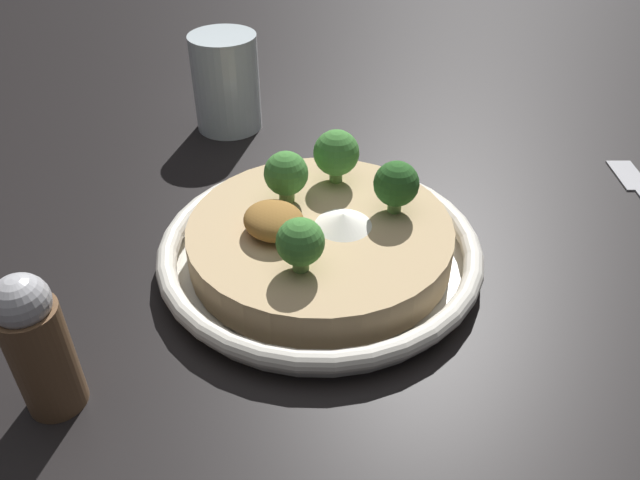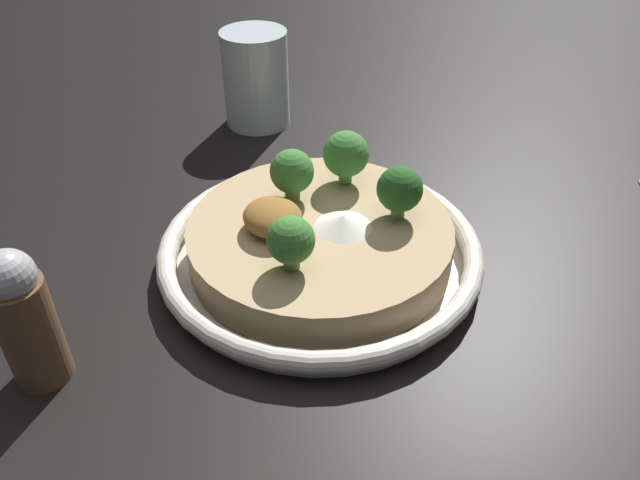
{
  "view_description": "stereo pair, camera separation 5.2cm",
  "coord_description": "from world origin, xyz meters",
  "px_view_note": "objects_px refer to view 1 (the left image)",
  "views": [
    {
      "loc": [
        -0.32,
        0.25,
        0.34
      ],
      "look_at": [
        0.0,
        0.0,
        0.02
      ],
      "focal_mm": 35.0,
      "sensor_mm": 36.0,
      "label": 1
    },
    {
      "loc": [
        -0.35,
        0.21,
        0.34
      ],
      "look_at": [
        0.0,
        0.0,
        0.02
      ],
      "focal_mm": 35.0,
      "sensor_mm": 36.0,
      "label": 2
    }
  ],
  "objects_px": {
    "pepper_shaker": "(38,345)",
    "broccoli_front": "(396,185)",
    "broccoli_right": "(290,173)",
    "drinking_glass": "(226,83)",
    "risotto_bowl": "(320,246)",
    "broccoli_back": "(300,243)",
    "broccoli_front_right": "(336,154)"
  },
  "relations": [
    {
      "from": "broccoli_front_right",
      "to": "drinking_glass",
      "type": "xyz_separation_m",
      "value": [
        0.22,
        -0.02,
        -0.01
      ]
    },
    {
      "from": "risotto_bowl",
      "to": "broccoli_right",
      "type": "xyz_separation_m",
      "value": [
        0.05,
        -0.0,
        0.05
      ]
    },
    {
      "from": "broccoli_back",
      "to": "drinking_glass",
      "type": "height_order",
      "value": "drinking_glass"
    },
    {
      "from": "risotto_bowl",
      "to": "broccoli_front_right",
      "type": "height_order",
      "value": "broccoli_front_right"
    },
    {
      "from": "broccoli_front",
      "to": "broccoli_front_right",
      "type": "relative_size",
      "value": 0.93
    },
    {
      "from": "drinking_glass",
      "to": "pepper_shaker",
      "type": "relative_size",
      "value": 1.01
    },
    {
      "from": "broccoli_front",
      "to": "broccoli_back",
      "type": "relative_size",
      "value": 1.05
    },
    {
      "from": "broccoli_back",
      "to": "broccoli_right",
      "type": "height_order",
      "value": "broccoli_right"
    },
    {
      "from": "pepper_shaker",
      "to": "drinking_glass",
      "type": "bearing_deg",
      "value": -47.65
    },
    {
      "from": "risotto_bowl",
      "to": "pepper_shaker",
      "type": "height_order",
      "value": "pepper_shaker"
    },
    {
      "from": "broccoli_back",
      "to": "broccoli_front_right",
      "type": "distance_m",
      "value": 0.13
    },
    {
      "from": "broccoli_front",
      "to": "risotto_bowl",
      "type": "bearing_deg",
      "value": 69.86
    },
    {
      "from": "broccoli_back",
      "to": "broccoli_right",
      "type": "xyz_separation_m",
      "value": [
        0.08,
        -0.05,
        0.0
      ]
    },
    {
      "from": "broccoli_back",
      "to": "pepper_shaker",
      "type": "xyz_separation_m",
      "value": [
        0.03,
        0.18,
        -0.01
      ]
    },
    {
      "from": "pepper_shaker",
      "to": "risotto_bowl",
      "type": "bearing_deg",
      "value": -87.96
    },
    {
      "from": "broccoli_back",
      "to": "broccoli_front_right",
      "type": "xyz_separation_m",
      "value": [
        0.08,
        -0.1,
        0.0
      ]
    },
    {
      "from": "risotto_bowl",
      "to": "pepper_shaker",
      "type": "xyz_separation_m",
      "value": [
        -0.01,
        0.23,
        0.04
      ]
    },
    {
      "from": "broccoli_right",
      "to": "broccoli_front_right",
      "type": "bearing_deg",
      "value": -91.87
    },
    {
      "from": "broccoli_front_right",
      "to": "broccoli_back",
      "type": "bearing_deg",
      "value": 129.11
    },
    {
      "from": "broccoli_front",
      "to": "broccoli_right",
      "type": "relative_size",
      "value": 1.0
    },
    {
      "from": "broccoli_right",
      "to": "drinking_glass",
      "type": "relative_size",
      "value": 0.42
    },
    {
      "from": "broccoli_back",
      "to": "drinking_glass",
      "type": "xyz_separation_m",
      "value": [
        0.3,
        -0.12,
        -0.01
      ]
    },
    {
      "from": "broccoli_right",
      "to": "pepper_shaker",
      "type": "distance_m",
      "value": 0.24
    },
    {
      "from": "broccoli_back",
      "to": "broccoli_front",
      "type": "bearing_deg",
      "value": -83.01
    },
    {
      "from": "pepper_shaker",
      "to": "broccoli_front",
      "type": "bearing_deg",
      "value": -92.87
    },
    {
      "from": "risotto_bowl",
      "to": "broccoli_right",
      "type": "distance_m",
      "value": 0.07
    },
    {
      "from": "broccoli_back",
      "to": "broccoli_right",
      "type": "distance_m",
      "value": 0.1
    },
    {
      "from": "broccoli_back",
      "to": "broccoli_front_right",
      "type": "bearing_deg",
      "value": -50.89
    },
    {
      "from": "broccoli_front",
      "to": "broccoli_back",
      "type": "height_order",
      "value": "broccoli_front"
    },
    {
      "from": "broccoli_front",
      "to": "broccoli_right",
      "type": "xyz_separation_m",
      "value": [
        0.07,
        0.06,
        -0.0
      ]
    },
    {
      "from": "broccoli_front",
      "to": "broccoli_right",
      "type": "bearing_deg",
      "value": 39.85
    },
    {
      "from": "risotto_bowl",
      "to": "broccoli_front",
      "type": "relative_size",
      "value": 5.97
    }
  ]
}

